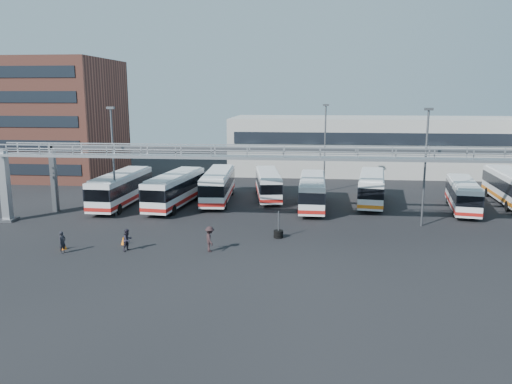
# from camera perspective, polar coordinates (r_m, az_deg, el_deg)

# --- Properties ---
(ground) EXTENTS (140.00, 140.00, 0.00)m
(ground) POSITION_cam_1_polar(r_m,az_deg,el_deg) (38.25, 2.76, -6.12)
(ground) COLOR black
(ground) RESTS_ON ground
(gantry) EXTENTS (51.40, 5.15, 7.10)m
(gantry) POSITION_cam_1_polar(r_m,az_deg,el_deg) (42.79, 3.25, 3.28)
(gantry) COLOR #96989E
(gantry) RESTS_ON ground
(apartment_building) EXTENTS (18.00, 15.00, 16.00)m
(apartment_building) POSITION_cam_1_polar(r_m,az_deg,el_deg) (75.61, -22.75, 7.75)
(apartment_building) COLOR brown
(apartment_building) RESTS_ON ground
(warehouse) EXTENTS (42.00, 14.00, 8.00)m
(warehouse) POSITION_cam_1_polar(r_m,az_deg,el_deg) (75.52, 13.54, 5.25)
(warehouse) COLOR #9E9E99
(warehouse) RESTS_ON ground
(light_pole_left) EXTENTS (0.70, 0.35, 10.21)m
(light_pole_left) POSITION_cam_1_polar(r_m,az_deg,el_deg) (48.26, -16.01, 4.03)
(light_pole_left) COLOR #4C4F54
(light_pole_left) RESTS_ON ground
(light_pole_mid) EXTENTS (0.70, 0.35, 10.21)m
(light_pole_mid) POSITION_cam_1_polar(r_m,az_deg,el_deg) (45.00, 18.80, 3.38)
(light_pole_mid) COLOR #4C4F54
(light_pole_mid) RESTS_ON ground
(light_pole_back) EXTENTS (0.70, 0.35, 10.21)m
(light_pole_back) POSITION_cam_1_polar(r_m,az_deg,el_deg) (58.79, 7.89, 5.55)
(light_pole_back) COLOR #4C4F54
(light_pole_back) RESTS_ON ground
(bus_1) EXTENTS (3.01, 11.40, 3.44)m
(bus_1) POSITION_cam_1_polar(r_m,az_deg,el_deg) (52.90, -15.15, 0.47)
(bus_1) COLOR silver
(bus_1) RESTS_ON ground
(bus_2) EXTENTS (3.89, 11.47, 3.42)m
(bus_2) POSITION_cam_1_polar(r_m,az_deg,el_deg) (51.41, -9.23, 0.40)
(bus_2) COLOR silver
(bus_2) RESTS_ON ground
(bus_3) EXTENTS (3.14, 11.16, 3.35)m
(bus_3) POSITION_cam_1_polar(r_m,az_deg,el_deg) (53.24, -4.37, 0.84)
(bus_3) COLOR silver
(bus_3) RESTS_ON ground
(bus_4) EXTENTS (3.73, 10.24, 3.04)m
(bus_4) POSITION_cam_1_polar(r_m,az_deg,el_deg) (54.71, 1.40, 0.97)
(bus_4) COLOR silver
(bus_4) RESTS_ON ground
(bus_5) EXTENTS (2.66, 10.69, 3.23)m
(bus_5) POSITION_cam_1_polar(r_m,az_deg,el_deg) (50.39, 6.45, 0.14)
(bus_5) COLOR silver
(bus_5) RESTS_ON ground
(bus_6) EXTENTS (3.93, 10.87, 3.23)m
(bus_6) POSITION_cam_1_polar(r_m,az_deg,el_deg) (53.45, 13.08, 0.55)
(bus_6) COLOR silver
(bus_6) RESTS_ON ground
(bus_8) EXTENTS (3.94, 10.23, 3.03)m
(bus_8) POSITION_cam_1_polar(r_m,az_deg,el_deg) (53.09, 22.56, -0.21)
(bus_8) COLOR silver
(bus_8) RESTS_ON ground
(bus_9) EXTENTS (3.47, 11.57, 3.46)m
(bus_9) POSITION_cam_1_polar(r_m,az_deg,el_deg) (58.41, 27.04, 0.62)
(bus_9) COLOR silver
(bus_9) RESTS_ON ground
(pedestrian_a) EXTENTS (0.53, 0.68, 1.64)m
(pedestrian_a) POSITION_cam_1_polar(r_m,az_deg,el_deg) (38.79, -21.25, -5.38)
(pedestrian_a) COLOR black
(pedestrian_a) RESTS_ON ground
(pedestrian_b) EXTENTS (0.92, 1.00, 1.65)m
(pedestrian_b) POSITION_cam_1_polar(r_m,az_deg,el_deg) (37.94, -14.47, -5.32)
(pedestrian_b) COLOR #272331
(pedestrian_b) RESTS_ON ground
(pedestrian_c) EXTENTS (1.10, 1.39, 1.89)m
(pedestrian_c) POSITION_cam_1_polar(r_m,az_deg,el_deg) (36.69, -5.30, -5.37)
(pedestrian_c) COLOR black
(pedestrian_c) RESTS_ON ground
(cone_left) EXTENTS (0.54, 0.54, 0.72)m
(cone_left) POSITION_cam_1_polar(r_m,az_deg,el_deg) (39.87, -21.16, -5.62)
(cone_left) COLOR orange
(cone_left) RESTS_ON ground
(cone_right) EXTENTS (0.53, 0.53, 0.64)m
(cone_right) POSITION_cam_1_polar(r_m,az_deg,el_deg) (39.69, -14.91, -5.37)
(cone_right) COLOR orange
(cone_right) RESTS_ON ground
(tire_stack) EXTENTS (0.77, 0.77, 2.20)m
(tire_stack) POSITION_cam_1_polar(r_m,az_deg,el_deg) (40.15, 2.58, -4.73)
(tire_stack) COLOR black
(tire_stack) RESTS_ON ground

